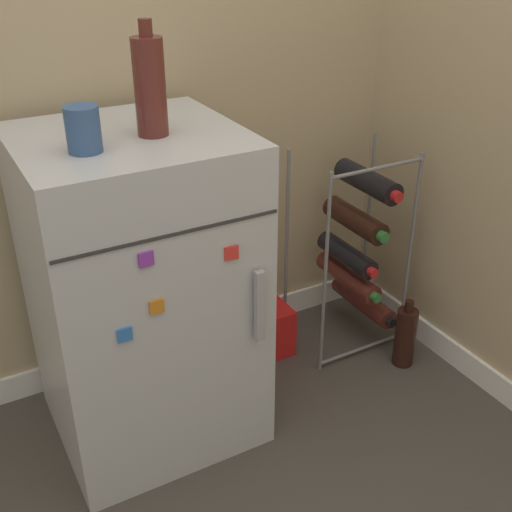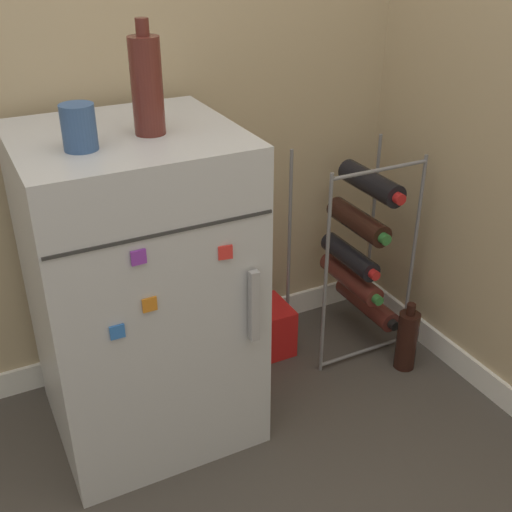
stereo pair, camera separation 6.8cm
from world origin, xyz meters
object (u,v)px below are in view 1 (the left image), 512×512
(wine_rack, at_px, (357,247))
(fridge_top_bottle, at_px, (150,86))
(soda_box, at_px, (253,331))
(mini_fridge, at_px, (142,293))
(fridge_top_cup, at_px, (83,129))
(loose_bottle_floor, at_px, (405,336))

(wine_rack, bearing_deg, fridge_top_bottle, -171.76)
(fridge_top_bottle, bearing_deg, soda_box, 26.28)
(mini_fridge, xyz_separation_m, wine_rack, (0.81, 0.07, -0.09))
(mini_fridge, height_order, fridge_top_cup, fridge_top_cup)
(soda_box, xyz_separation_m, loose_bottle_floor, (0.43, -0.31, 0.02))
(fridge_top_bottle, bearing_deg, loose_bottle_floor, -8.42)
(wine_rack, bearing_deg, mini_fridge, -175.09)
(soda_box, distance_m, fridge_top_bottle, 1.04)
(mini_fridge, distance_m, fridge_top_bottle, 0.58)
(fridge_top_bottle, bearing_deg, fridge_top_cup, -166.21)
(mini_fridge, bearing_deg, fridge_top_cup, -146.21)
(wine_rack, distance_m, soda_box, 0.47)
(fridge_top_cup, distance_m, loose_bottle_floor, 1.31)
(wine_rack, height_order, fridge_top_bottle, fridge_top_bottle)
(wine_rack, relative_size, loose_bottle_floor, 2.83)
(soda_box, relative_size, fridge_top_cup, 2.38)
(loose_bottle_floor, bearing_deg, soda_box, 144.35)
(fridge_top_cup, relative_size, fridge_top_bottle, 0.39)
(mini_fridge, distance_m, loose_bottle_floor, 0.95)
(wine_rack, relative_size, soda_box, 2.89)
(mini_fridge, xyz_separation_m, loose_bottle_floor, (0.87, -0.16, -0.35))
(mini_fridge, height_order, wine_rack, mini_fridge)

